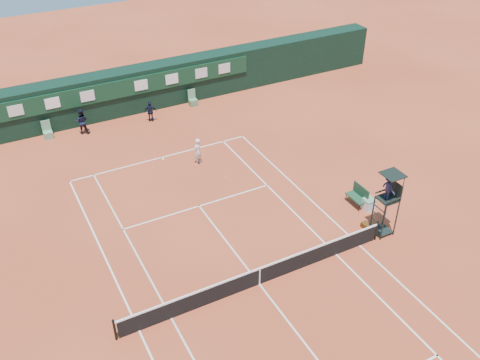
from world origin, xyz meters
name	(u,v)px	position (x,y,z in m)	size (l,w,h in m)	color
ground	(259,284)	(0.00, 0.00, 0.00)	(90.00, 90.00, 0.00)	#BD4C2C
court_lines	(259,284)	(0.00, 0.00, 0.01)	(11.05, 23.85, 0.01)	white
tennis_net	(260,276)	(0.00, 0.00, 0.51)	(12.90, 0.10, 1.10)	black
back_wall	(124,92)	(0.00, 18.74, 1.51)	(40.00, 1.65, 3.00)	black
linesman_chair_left	(48,133)	(-5.50, 17.48, 0.32)	(0.55, 0.50, 1.15)	#62956D
linesman_chair_right	(193,101)	(4.50, 17.48, 0.32)	(0.55, 0.50, 1.15)	#54805A
umpire_chair	(389,192)	(7.02, 0.27, 2.46)	(0.96, 0.95, 3.42)	black
player_bench	(358,195)	(7.45, 2.69, 0.60)	(0.56, 1.20, 1.10)	#1A4129
tennis_bag	(368,227)	(6.58, 0.78, 0.14)	(0.32, 0.72, 0.27)	black
cooler	(369,204)	(7.66, 2.07, 0.33)	(0.57, 0.57, 0.65)	white
tennis_ball	(226,177)	(2.42, 8.13, 0.04)	(0.07, 0.07, 0.07)	#D7EB36
player	(198,151)	(1.66, 10.26, 0.83)	(0.60, 0.40, 1.65)	silver
ball_kid_left	(82,121)	(-3.37, 17.06, 0.85)	(0.83, 0.64, 1.70)	black
ball_kid_right	(151,112)	(1.06, 16.57, 0.71)	(0.84, 0.35, 1.43)	black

